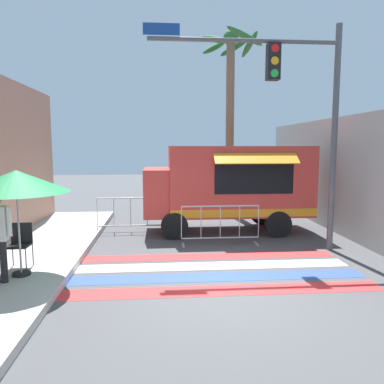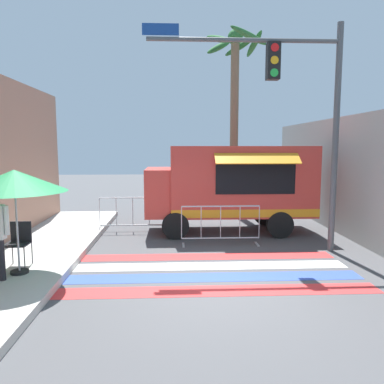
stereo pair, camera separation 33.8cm
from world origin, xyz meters
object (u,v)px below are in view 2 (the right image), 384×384
object	(u,v)px
traffic_signal_pole	(297,97)
patio_umbrella	(14,181)
food_truck	(228,183)
barricade_front	(221,225)
folding_chair	(19,239)
palm_tree	(235,89)
barricade_side	(133,214)

from	to	relation	value
traffic_signal_pole	patio_umbrella	size ratio (longest dim) A/B	2.72
food_truck	barricade_front	size ratio (longest dim) A/B	2.39
patio_umbrella	barricade_front	distance (m)	5.45
folding_chair	palm_tree	world-z (taller)	palm_tree
barricade_side	palm_tree	size ratio (longest dim) A/B	0.30
food_truck	traffic_signal_pole	bearing A→B (deg)	-59.86
food_truck	traffic_signal_pole	size ratio (longest dim) A/B	0.90
traffic_signal_pole	barricade_side	world-z (taller)	traffic_signal_pole
folding_chair	barricade_front	distance (m)	5.16
food_truck	patio_umbrella	size ratio (longest dim) A/B	2.46
folding_chair	food_truck	bearing A→B (deg)	51.71
traffic_signal_pole	food_truck	bearing A→B (deg)	120.14
traffic_signal_pole	patio_umbrella	bearing A→B (deg)	-163.35
traffic_signal_pole	barricade_front	world-z (taller)	traffic_signal_pole
patio_umbrella	barricade_side	size ratio (longest dim) A/B	0.99
food_truck	barricade_front	bearing A→B (deg)	-104.68
folding_chair	barricade_front	world-z (taller)	barricade_front
barricade_front	folding_chair	bearing A→B (deg)	-156.47
folding_chair	barricade_side	world-z (taller)	barricade_side
barricade_front	palm_tree	bearing A→B (deg)	76.89
patio_umbrella	palm_tree	world-z (taller)	palm_tree
food_truck	palm_tree	size ratio (longest dim) A/B	0.72
folding_chair	palm_tree	distance (m)	10.06
patio_umbrella	food_truck	bearing A→B (deg)	40.98
food_truck	palm_tree	bearing A→B (deg)	77.73
folding_chair	barricade_front	xyz separation A→B (m)	(4.73, 2.06, -0.18)
food_truck	barricade_front	xyz separation A→B (m)	(-0.44, -1.69, -1.03)
palm_tree	folding_chair	bearing A→B (deg)	-130.20
patio_umbrella	folding_chair	world-z (taller)	patio_umbrella
palm_tree	traffic_signal_pole	bearing A→B (deg)	-82.80
folding_chair	palm_tree	xyz separation A→B (m)	(5.87, 6.94, 4.31)
barricade_side	folding_chair	bearing A→B (deg)	-117.74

